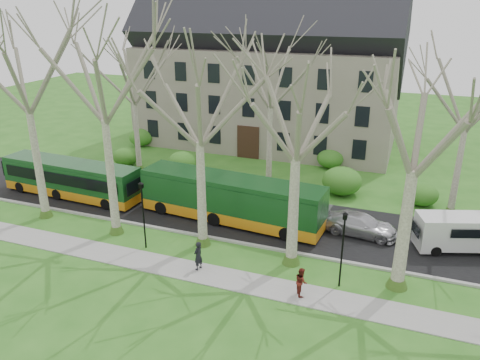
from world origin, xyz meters
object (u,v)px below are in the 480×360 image
bus_follow (231,199)px  pedestrian_b (301,281)px  bus_lead (71,178)px  pedestrian_a (198,256)px  van_a (460,233)px  sedan (360,224)px

bus_follow → pedestrian_b: bus_follow is taller
bus_lead → pedestrian_a: bus_lead is taller
bus_follow → pedestrian_a: bearing=-80.1°
van_a → pedestrian_a: (-14.00, -7.66, -0.26)m
bus_follow → van_a: (14.61, 1.05, -0.50)m
sedan → pedestrian_b: bearing=171.4°
bus_lead → pedestrian_b: (19.89, -6.67, -0.67)m
bus_follow → sedan: (8.69, 1.01, -0.92)m
bus_follow → pedestrian_b: size_ratio=8.35×
pedestrian_a → van_a: bearing=133.8°
bus_follow → bus_lead: bearing=-174.1°
sedan → bus_lead: bearing=99.0°
sedan → van_a: (5.92, 0.05, 0.42)m
sedan → pedestrian_a: size_ratio=2.81×
van_a → pedestrian_b: bearing=-153.5°
pedestrian_b → sedan: bearing=-41.5°
bus_follow → sedan: bus_follow is taller
bus_follow → pedestrian_a: (0.61, -6.60, -0.77)m
bus_follow → pedestrian_a: bus_follow is taller
bus_follow → van_a: size_ratio=2.53×
bus_follow → sedan: 8.80m
bus_follow → pedestrian_b: bearing=-41.6°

